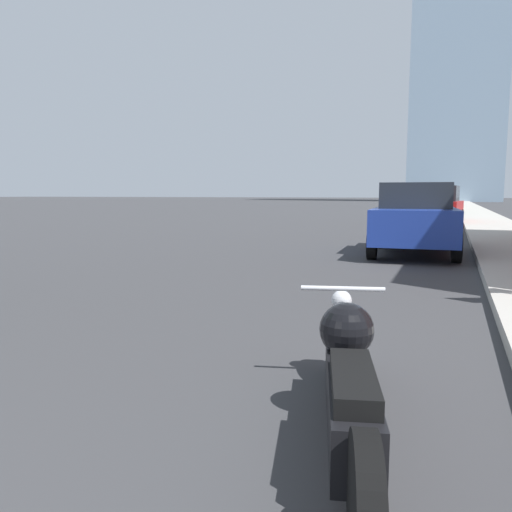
% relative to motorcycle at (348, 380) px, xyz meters
% --- Properties ---
extents(sidewalk, '(2.30, 240.00, 0.15)m').
position_rel_motorcycle_xyz_m(sidewalk, '(2.19, 35.91, -0.30)').
color(sidewalk, '#B2ADA3').
rests_on(sidewalk, ground_plane).
extents(distant_tower, '(16.75, 16.75, 68.66)m').
position_rel_motorcycle_xyz_m(distant_tower, '(0.54, 103.97, 33.95)').
color(distant_tower, '#8CA5BC').
rests_on(distant_tower, ground_plane).
extents(motorcycle, '(0.91, 2.62, 0.77)m').
position_rel_motorcycle_xyz_m(motorcycle, '(0.00, 0.00, 0.00)').
color(motorcycle, black).
rests_on(motorcycle, ground_plane).
extents(parked_car_blue, '(2.14, 4.26, 1.71)m').
position_rel_motorcycle_xyz_m(parked_car_blue, '(-0.30, 9.76, 0.49)').
color(parked_car_blue, '#1E3899').
rests_on(parked_car_blue, ground_plane).
extents(parked_car_red, '(2.17, 4.62, 1.84)m').
position_rel_motorcycle_xyz_m(parked_car_red, '(-0.00, 23.08, 0.53)').
color(parked_car_red, red).
rests_on(parked_car_red, ground_plane).
extents(parked_car_green, '(2.01, 4.37, 1.58)m').
position_rel_motorcycle_xyz_m(parked_car_green, '(-0.03, 35.80, 0.42)').
color(parked_car_green, '#1E6B33').
rests_on(parked_car_green, ground_plane).
extents(parked_car_yellow, '(2.17, 4.47, 1.68)m').
position_rel_motorcycle_xyz_m(parked_car_yellow, '(-0.30, 47.53, 0.47)').
color(parked_car_yellow, gold).
rests_on(parked_car_yellow, ground_plane).
extents(parked_car_white, '(2.11, 4.54, 1.63)m').
position_rel_motorcycle_xyz_m(parked_car_white, '(-0.02, 60.72, 0.45)').
color(parked_car_white, silver).
rests_on(parked_car_white, ground_plane).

